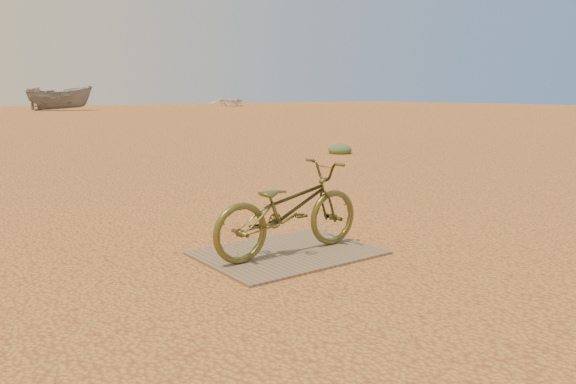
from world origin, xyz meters
TOP-DOWN VIEW (x-y plane):
  - ground at (0.00, 0.00)m, footprint 120.00×120.00m
  - plywood_board at (-0.42, 0.33)m, footprint 1.49×1.09m
  - bicycle at (-0.44, 0.29)m, footprint 1.50×0.53m
  - boat_mid_right at (8.55, 42.39)m, footprint 5.18×3.54m
  - boat_far_right at (26.78, 47.41)m, footprint 4.85×5.82m
  - kale_b at (5.43, 6.25)m, footprint 0.55×0.55m

SIDE VIEW (x-z plane):
  - ground at x=0.00m, z-range 0.00..0.00m
  - kale_b at x=5.43m, z-range -0.15..0.15m
  - plywood_board at x=-0.42m, z-range 0.00..0.02m
  - bicycle at x=-0.44m, z-range 0.02..0.81m
  - boat_far_right at x=26.78m, z-range 0.00..1.04m
  - boat_mid_right at x=8.55m, z-range 0.00..1.88m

